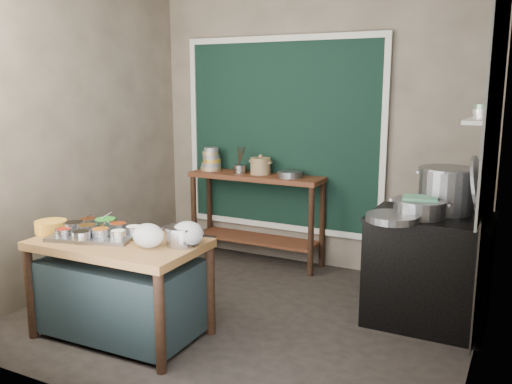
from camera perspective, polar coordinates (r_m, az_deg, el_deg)
The scene contains 30 objects.
floor at distance 4.60m, azimuth -1.16°, elevation -12.90°, with size 3.50×3.00×0.02m, color #2B2521.
back_wall at distance 5.59m, azimuth 6.17°, elevation 6.34°, with size 3.50×0.02×2.80m, color gray.
left_wall at distance 5.29m, azimuth -18.35°, elevation 5.56°, with size 0.02×3.00×2.80m, color gray.
right_wall at distance 3.73m, azimuth 23.32°, elevation 3.04°, with size 0.02×3.00×2.80m, color gray.
curtain_panel at distance 5.70m, azimuth 2.71°, elevation 5.98°, with size 2.10×0.02×1.90m, color black.
curtain_frame at distance 5.69m, azimuth 2.67°, elevation 5.97°, with size 2.22×0.03×2.02m, color beige, non-canonical shape.
tile_panel at distance 4.25m, azimuth 24.01°, elevation 9.98°, with size 0.02×1.70×1.70m, color #B2B2AA.
soot_patch at distance 4.51m, azimuth 22.98°, elevation -4.75°, with size 0.01×1.30×1.30m, color black.
wall_shelf at distance 4.57m, azimuth 22.67°, elevation 6.96°, with size 0.22×0.70×0.03m, color beige.
prep_table at distance 4.23m, azimuth -14.03°, elevation -9.84°, with size 1.25×0.72×0.75m, color brown.
back_counter at distance 5.76m, azimuth 0.03°, elevation -2.79°, with size 1.45×0.40×0.95m, color #4F2816.
stove_block at distance 4.53m, azimuth 17.66°, elevation -7.94°, with size 0.90×0.68×0.85m, color black.
stove_top at distance 4.41m, azimuth 18.00°, elevation -2.53°, with size 0.92×0.69×0.03m, color black.
condiment_tray at distance 4.26m, azimuth -16.42°, elevation -4.30°, with size 0.62×0.45×0.03m, color gray.
condiment_bowls at distance 4.28m, azimuth -16.49°, elevation -3.65°, with size 0.61×0.48×0.07m.
yellow_basin at distance 4.47m, azimuth -20.77°, elevation -3.43°, with size 0.24×0.24×0.09m, color gold.
saucepan at distance 3.89m, azimuth -7.79°, elevation -4.58°, with size 0.25×0.25×0.14m, color gray, non-canonical shape.
plastic_bag_a at distance 3.88m, azimuth -11.30°, elevation -4.51°, with size 0.23×0.19×0.17m, color white.
plastic_bag_b at distance 3.86m, azimuth -7.19°, elevation -4.37°, with size 0.24×0.20×0.18m, color white.
bowl_stack at distance 5.94m, azimuth -4.71°, elevation 3.36°, with size 0.22×0.22×0.25m.
utensil_cup at distance 5.74m, azimuth -1.67°, elevation 2.45°, with size 0.14×0.14×0.09m, color gray.
ceramic_crock at distance 5.66m, azimuth 0.48°, elevation 2.66°, with size 0.23×0.23×0.15m, color #92754F, non-canonical shape.
wide_bowl at distance 5.48m, azimuth 3.61°, elevation 1.88°, with size 0.26×0.26×0.06m, color gray.
stock_pot at distance 4.51m, azimuth 19.43°, elevation 0.19°, with size 0.46×0.46×0.36m, color gray, non-canonical shape.
pot_lid at distance 4.32m, azimuth 22.37°, elevation 0.36°, with size 0.49×0.49×0.02m, color gray.
steamer at distance 4.32m, azimuth 16.84°, elevation -1.62°, with size 0.42×0.42×0.14m, color gray, non-canonical shape.
green_cloth at distance 4.30m, azimuth 16.90°, elevation -0.61°, with size 0.26×0.20×0.02m, color #508D69.
shallow_pan at distance 4.13m, azimuth 14.15°, elevation -2.65°, with size 0.39×0.39×0.05m, color gray.
shelf_bowl_stack at distance 4.53m, azimuth 22.70°, elevation 7.78°, with size 0.14×0.14×0.11m.
shelf_bowl_green at distance 4.80m, azimuth 22.94°, elevation 7.59°, with size 0.14×0.14×0.05m, color gray.
Camera 1 is at (1.99, -3.69, 1.88)m, focal length 38.00 mm.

